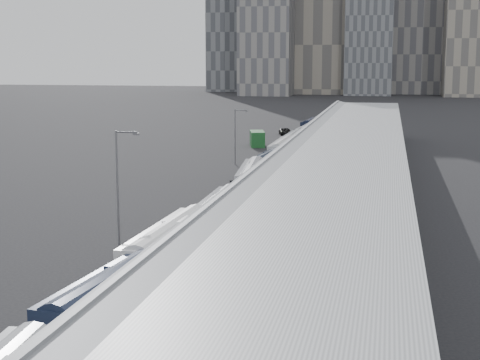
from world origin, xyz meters
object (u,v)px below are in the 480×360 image
(bus_6, at_px, (284,155))
(street_lamp_near, at_px, (119,182))
(bus_8, at_px, (308,136))
(bus_9, at_px, (313,129))
(bus_5, at_px, (267,169))
(suv, at_px, (285,132))
(bus_3, at_px, (218,217))
(bus_7, at_px, (294,145))
(bus_4, at_px, (252,184))
(shipping_container, at_px, (257,139))
(bus_1, at_px, (114,307))
(street_lamp_far, at_px, (236,133))
(bus_2, at_px, (170,255))

(bus_6, bearing_deg, street_lamp_near, -97.05)
(bus_8, xyz_separation_m, bus_9, (-0.05, 10.62, 0.17))
(bus_5, distance_m, suv, 58.05)
(bus_3, distance_m, suv, 87.54)
(bus_7, relative_size, suv, 2.54)
(bus_4, xyz_separation_m, shipping_container, (-8.28, 49.50, -0.29))
(bus_8, bearing_deg, suv, 117.09)
(bus_3, bearing_deg, suv, 93.20)
(bus_5, relative_size, bus_8, 1.03)
(bus_3, distance_m, bus_8, 72.58)
(bus_1, relative_size, bus_3, 1.11)
(bus_8, xyz_separation_m, suv, (-6.22, 14.75, -0.78))
(suv, bearing_deg, bus_4, -99.68)
(bus_8, relative_size, street_lamp_near, 1.23)
(bus_1, height_order, bus_8, bus_1)
(street_lamp_far, bearing_deg, suv, 88.50)
(bus_7, xyz_separation_m, bus_8, (0.42, 16.65, -0.09))
(bus_5, relative_size, bus_7, 0.97)
(bus_8, bearing_deg, bus_7, -87.21)
(bus_6, distance_m, street_lamp_far, 7.81)
(bus_2, xyz_separation_m, bus_6, (0.19, 56.82, -0.02))
(bus_5, relative_size, shipping_container, 2.21)
(bus_6, bearing_deg, bus_9, 90.10)
(bus_3, bearing_deg, street_lamp_far, 98.79)
(bus_8, bearing_deg, bus_5, -86.45)
(bus_5, bearing_deg, bus_9, 93.87)
(bus_7, height_order, street_lamp_far, street_lamp_far)
(suv, bearing_deg, bus_3, -100.62)
(street_lamp_far, xyz_separation_m, suv, (1.16, 44.30, -4.09))
(suv, bearing_deg, shipping_container, -110.62)
(bus_2, bearing_deg, bus_3, 90.74)
(bus_2, xyz_separation_m, bus_5, (-0.08, 43.68, -0.18))
(shipping_container, bearing_deg, bus_2, -98.12)
(street_lamp_near, bearing_deg, bus_8, 85.18)
(bus_1, bearing_deg, street_lamp_near, 115.33)
(bus_4, bearing_deg, bus_9, 84.07)
(bus_2, relative_size, suv, 2.75)
(bus_3, distance_m, street_lamp_near, 10.64)
(bus_1, xyz_separation_m, bus_7, (-0.09, 81.29, -0.05))
(bus_3, height_order, bus_8, same)
(bus_2, distance_m, street_lamp_near, 10.12)
(bus_7, bearing_deg, bus_4, -88.38)
(bus_1, xyz_separation_m, bus_9, (0.28, 108.56, 0.02))
(bus_4, xyz_separation_m, bus_6, (-0.09, 25.79, 0.02))
(bus_9, height_order, street_lamp_far, street_lamp_far)
(bus_2, bearing_deg, bus_1, -87.52)
(bus_3, bearing_deg, bus_7, 89.51)
(bus_7, bearing_deg, bus_6, -87.97)
(bus_2, distance_m, bus_7, 70.03)
(bus_9, distance_m, street_lamp_near, 90.76)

